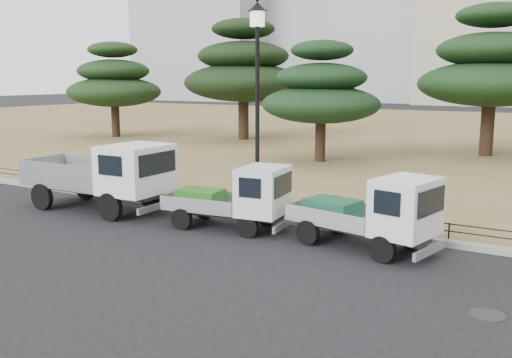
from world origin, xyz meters
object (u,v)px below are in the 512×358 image
Objects in this scene: street_lamp at (257,73)px; tarp_pile at (114,178)px; truck_kei_rear at (372,212)px; truck_large at (104,173)px; truck_kei_front at (235,197)px.

tarp_pile is at bearing 176.26° from street_lamp.
truck_kei_rear is 10.22m from tarp_pile.
truck_kei_front is (4.61, 0.17, -0.30)m from truck_large.
tarp_pile is (-6.05, 0.40, -3.63)m from street_lamp.
tarp_pile is at bearing -178.78° from truck_kei_rear.
truck_kei_rear reaches higher than tarp_pile.
truck_large is 0.81× the size of street_lamp.
truck_kei_front reaches higher than tarp_pile.
tarp_pile is at bearing 127.52° from truck_large.
truck_large reaches higher than tarp_pile.
street_lamp reaches higher than truck_kei_rear.
truck_kei_rear is at bearing -20.36° from street_lamp.
truck_large is at bearing -51.73° from tarp_pile.
truck_kei_front is 3.63m from street_lamp.
truck_large reaches higher than truck_kei_front.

